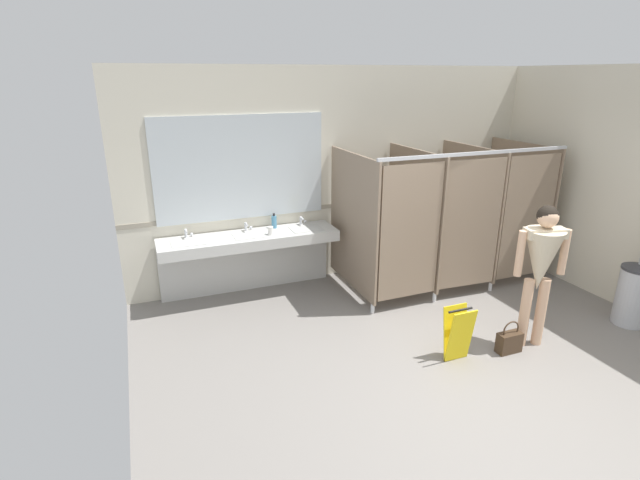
{
  "coord_description": "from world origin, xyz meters",
  "views": [
    {
      "loc": [
        -2.82,
        -3.25,
        2.82
      ],
      "look_at": [
        -1.11,
        1.12,
        1.21
      ],
      "focal_mm": 27.0,
      "sensor_mm": 36.0,
      "label": 1
    }
  ],
  "objects_px": {
    "handbag": "(509,341)",
    "paper_cup": "(271,231)",
    "trash_bin": "(633,296)",
    "soap_dispenser": "(274,222)",
    "person_standing": "(541,260)",
    "wet_floor_sign": "(458,333)"
  },
  "relations": [
    {
      "from": "person_standing",
      "to": "soap_dispenser",
      "type": "xyz_separation_m",
      "value": [
        -2.17,
        2.49,
        -0.04
      ]
    },
    {
      "from": "handbag",
      "to": "soap_dispenser",
      "type": "bearing_deg",
      "value": 125.97
    },
    {
      "from": "trash_bin",
      "to": "paper_cup",
      "type": "relative_size",
      "value": 6.56
    },
    {
      "from": "handbag",
      "to": "paper_cup",
      "type": "relative_size",
      "value": 3.35
    },
    {
      "from": "trash_bin",
      "to": "person_standing",
      "type": "relative_size",
      "value": 0.46
    },
    {
      "from": "trash_bin",
      "to": "paper_cup",
      "type": "bearing_deg",
      "value": 148.61
    },
    {
      "from": "trash_bin",
      "to": "paper_cup",
      "type": "height_order",
      "value": "paper_cup"
    },
    {
      "from": "trash_bin",
      "to": "paper_cup",
      "type": "distance_m",
      "value": 4.43
    },
    {
      "from": "soap_dispenser",
      "to": "wet_floor_sign",
      "type": "relative_size",
      "value": 0.34
    },
    {
      "from": "trash_bin",
      "to": "person_standing",
      "type": "height_order",
      "value": "person_standing"
    },
    {
      "from": "handbag",
      "to": "wet_floor_sign",
      "type": "relative_size",
      "value": 0.63
    },
    {
      "from": "soap_dispenser",
      "to": "wet_floor_sign",
      "type": "distance_m",
      "value": 2.82
    },
    {
      "from": "trash_bin",
      "to": "soap_dispenser",
      "type": "relative_size",
      "value": 3.55
    },
    {
      "from": "handbag",
      "to": "trash_bin",
      "type": "bearing_deg",
      "value": -0.58
    },
    {
      "from": "wet_floor_sign",
      "to": "person_standing",
      "type": "bearing_deg",
      "value": -2.16
    },
    {
      "from": "handbag",
      "to": "paper_cup",
      "type": "height_order",
      "value": "paper_cup"
    },
    {
      "from": "handbag",
      "to": "paper_cup",
      "type": "xyz_separation_m",
      "value": [
        -1.97,
        2.27,
        0.79
      ]
    },
    {
      "from": "person_standing",
      "to": "wet_floor_sign",
      "type": "xyz_separation_m",
      "value": [
        -0.94,
        0.04,
        -0.69
      ]
    },
    {
      "from": "handbag",
      "to": "wet_floor_sign",
      "type": "height_order",
      "value": "wet_floor_sign"
    },
    {
      "from": "trash_bin",
      "to": "person_standing",
      "type": "distance_m",
      "value": 1.59
    },
    {
      "from": "trash_bin",
      "to": "handbag",
      "type": "relative_size",
      "value": 1.96
    },
    {
      "from": "handbag",
      "to": "soap_dispenser",
      "type": "height_order",
      "value": "soap_dispenser"
    }
  ]
}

